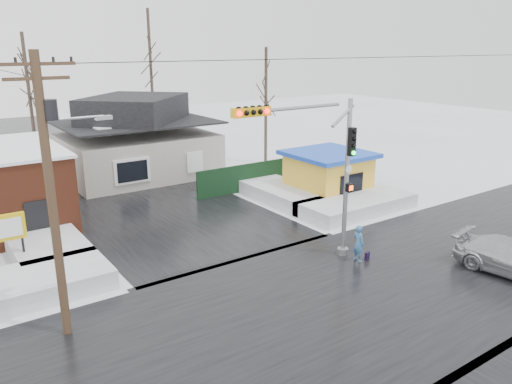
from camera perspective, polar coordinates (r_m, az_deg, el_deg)
ground at (r=18.67m, az=7.45°, el=-12.90°), size 120.00×120.00×0.00m
road_ns at (r=18.67m, az=7.45°, el=-12.88°), size 10.00×120.00×0.02m
road_ew at (r=18.67m, az=7.45°, el=-12.88°), size 120.00×10.00×0.02m
snowbank_nw at (r=20.91m, az=-26.00°, el=-9.96°), size 7.00×3.00×0.80m
snowbank_ne at (r=28.96m, az=11.44°, el=-1.41°), size 7.00×3.00×0.80m
snowbank_nside_w at (r=25.76m, az=-23.52°, el=-4.75°), size 3.00×8.00×0.80m
snowbank_nside_e at (r=31.24m, az=2.28°, el=0.23°), size 3.00×8.00×0.80m
traffic_signal at (r=20.65m, az=7.42°, el=3.51°), size 6.05×0.68×7.00m
utility_pole at (r=16.22m, az=-22.27°, el=0.94°), size 3.15×0.44×9.00m
house at (r=36.93m, az=-13.49°, el=5.85°), size 10.40×8.40×5.76m
kiosk at (r=31.05m, az=8.23°, el=2.00°), size 4.60×4.60×2.88m
fence at (r=32.39m, az=-0.55°, el=1.75°), size 8.00×0.12×1.80m
tree_far_left at (r=38.58m, az=-24.86°, el=13.24°), size 3.00×3.00×10.00m
tree_far_mid at (r=43.43m, az=-12.11°, el=16.65°), size 3.00×3.00×12.00m
tree_far_right at (r=39.46m, az=1.15°, el=13.58°), size 3.00×3.00×9.00m
pedestrian at (r=22.21m, az=11.64°, el=-5.82°), size 0.41×0.61×1.65m
shopping_bag at (r=22.67m, az=12.59°, el=-7.19°), size 0.30×0.20×0.35m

